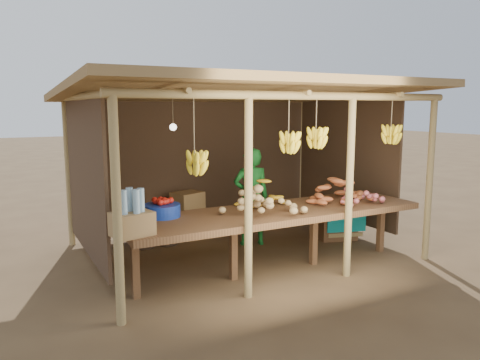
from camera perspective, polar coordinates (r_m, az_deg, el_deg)
name	(u,v)px	position (r m, az deg, el deg)	size (l,w,h in m)	color
ground	(240,251)	(6.88, 0.00, -8.67)	(60.00, 60.00, 0.00)	brown
stall_structure	(244,120)	(6.46, 0.54, 7.36)	(4.70, 3.50, 2.43)	#9F8452
counter	(276,215)	(5.89, 4.37, -4.25)	(3.90, 1.05, 0.80)	brown
potato_heap	(262,200)	(5.58, 2.71, -2.42)	(0.98, 0.59, 0.37)	tan
sweet_potato_heap	(339,189)	(6.49, 11.95, -1.05)	(0.90, 0.54, 0.35)	#C06031
onion_heap	(356,191)	(6.37, 13.94, -1.31)	(0.73, 0.44, 0.35)	#B15658
banana_pile	(261,192)	(6.14, 2.58, -1.47)	(0.56, 0.34, 0.35)	gold
tomato_basin	(162,209)	(5.57, -9.48, -3.51)	(0.43, 0.43, 0.22)	navy
bottle_box	(132,218)	(4.80, -13.05, -4.49)	(0.44, 0.38, 0.48)	olive
vendor	(251,197)	(7.05, 1.38, -2.05)	(0.54, 0.35, 1.48)	#176A24
tarp_crate	(336,219)	(7.64, 11.58, -4.68)	(0.76, 0.70, 0.75)	brown
carton_stack	(178,219)	(7.51, -7.55, -4.73)	(1.04, 0.49, 0.72)	olive
burlap_sacks	(156,231)	(7.17, -10.20, -6.18)	(0.74, 0.39, 0.53)	#483221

